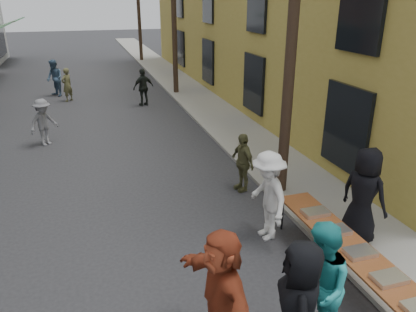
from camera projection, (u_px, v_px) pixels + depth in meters
ground at (128, 305)px, 6.70m from camera, size 120.00×120.00×0.00m
sidewalk at (189, 92)px, 21.38m from camera, size 2.20×60.00×0.10m
utility_pole_near at (294, 9)px, 8.89m from camera, size 0.26×0.26×9.00m
utility_pole_mid at (174, 2)px, 19.55m from camera, size 0.26×0.26×9.00m
utility_pole_far at (138, 0)px, 30.21m from camera, size 0.26×0.26×9.00m
serving_table at (349, 246)px, 7.05m from camera, size 0.70×4.00×0.75m
catering_tray_foil_b at (389, 278)px, 6.13m from camera, size 0.50×0.33×0.08m
catering_tray_buns at (360, 252)px, 6.75m from camera, size 0.50×0.33×0.08m
catering_tray_foil_d at (336, 231)px, 7.37m from camera, size 0.50×0.33×0.08m
catering_tray_buns_end at (315, 212)px, 8.00m from camera, size 0.50×0.33×0.08m
guest_front_a at (299, 309)px, 5.26m from camera, size 0.93×1.12×1.97m
guest_front_c at (319, 286)px, 5.68m from camera, size 1.07×1.17×1.95m
guest_front_d at (268, 196)px, 8.27m from camera, size 0.74×1.26×1.92m
guest_front_e at (242, 162)px, 10.45m from camera, size 0.55×0.97×1.55m
guest_queue_back at (221, 291)px, 5.61m from camera, size 0.83×1.84×1.91m
server at (364, 195)px, 8.04m from camera, size 0.95×1.13×1.98m
passerby_left at (44, 122)px, 13.66m from camera, size 1.18×1.11×1.60m
passerby_mid at (143, 87)px, 18.63m from camera, size 1.08×0.70×1.70m
passerby_right at (67, 85)px, 19.46m from camera, size 0.68×0.68×1.60m
passerby_far at (55, 78)px, 20.39m from camera, size 1.05×1.12×1.83m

